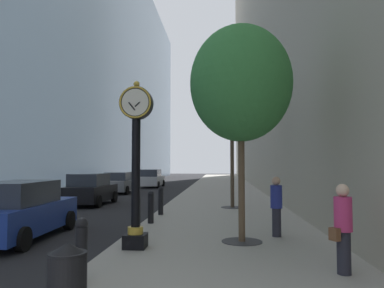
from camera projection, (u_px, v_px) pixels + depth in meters
The scene contains 17 objects.
ground_plane at pixel (185, 192), 29.58m from camera, with size 110.00×110.00×0.00m, color black.
sidewalk_right at pixel (222, 189), 32.35m from camera, with size 5.97×80.00×0.14m, color #9E998E.
building_block_left at pixel (64, 45), 34.15m from camera, with size 9.00×80.00×26.44m.
street_clock at pixel (136, 156), 9.39m from camera, with size 0.84×0.55×4.24m.
bollard_nearest at pixel (81, 249), 6.59m from camera, with size 0.22×0.22×1.15m.
bollard_third at pixel (137, 215), 10.99m from camera, with size 0.22×0.22×1.15m.
bollard_fourth at pixel (151, 206), 13.18m from camera, with size 0.22×0.22×1.15m.
bollard_fifth at pixel (161, 200), 15.38m from camera, with size 0.22×0.22×1.15m.
street_tree_near at pixel (241, 84), 10.24m from camera, with size 2.82×2.82×5.96m.
street_tree_mid_near at pixel (232, 115), 18.08m from camera, with size 1.83×1.83×5.61m.
trash_bin at pixel (67, 281), 4.97m from camera, with size 0.53×0.53×1.05m.
pedestrian_walking at pixel (343, 226), 7.12m from camera, with size 0.52×0.46×1.72m.
pedestrian_by_clock at pixel (276, 205), 10.78m from camera, with size 0.43×0.43×1.74m.
car_silver_near at pixel (151, 179), 35.47m from camera, with size 2.03×4.51×1.71m.
car_grey_mid at pixel (119, 183), 28.54m from camera, with size 2.12×4.41×1.61m.
car_black_far at pixel (90, 190), 20.31m from camera, with size 2.13×4.09×1.71m.
car_blue_trailing at pixel (20, 211), 11.05m from camera, with size 2.07×4.70×1.73m.
Camera 1 is at (2.83, -2.61, 2.25)m, focal length 34.63 mm.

